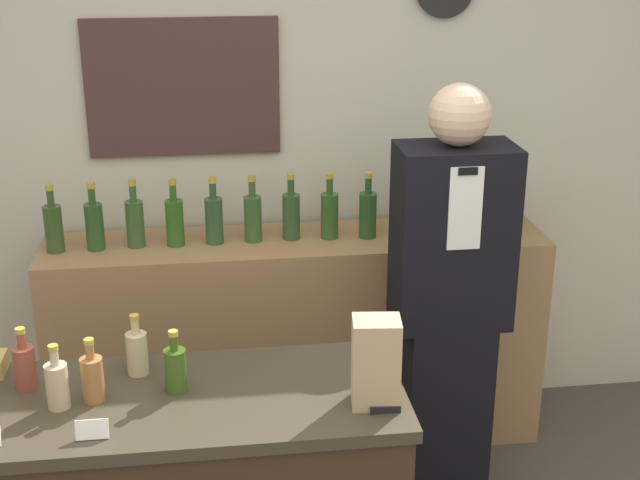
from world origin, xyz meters
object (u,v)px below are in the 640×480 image
(potted_plant, at_px, (492,187))
(tape_dispenser, at_px, (385,402))
(paper_bag, at_px, (376,362))
(shopkeeper, at_px, (449,307))

(potted_plant, relative_size, tape_dispenser, 4.06)
(paper_bag, relative_size, tape_dispenser, 3.02)
(shopkeeper, xyz_separation_m, paper_bag, (-0.45, -0.80, 0.22))
(potted_plant, bearing_deg, tape_dispenser, -118.70)
(potted_plant, height_order, tape_dispenser, potted_plant)
(potted_plant, xyz_separation_m, tape_dispenser, (-0.75, -1.36, -0.21))
(shopkeeper, distance_m, tape_dispenser, 0.94)
(shopkeeper, relative_size, potted_plant, 4.76)
(paper_bag, bearing_deg, shopkeeper, 60.73)
(shopkeeper, distance_m, paper_bag, 0.94)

